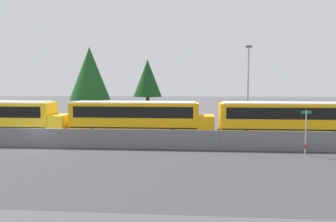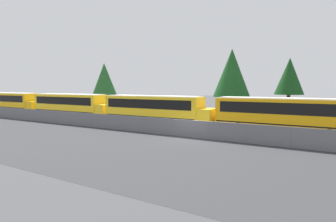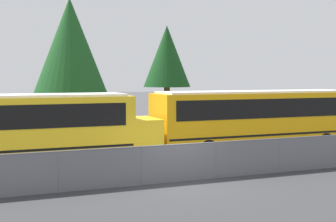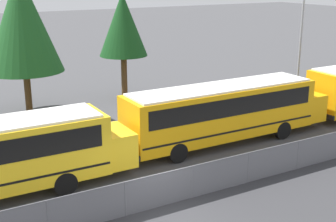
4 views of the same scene
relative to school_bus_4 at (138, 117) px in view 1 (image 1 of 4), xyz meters
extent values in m
plane|color=#424244|center=(-6.74, -4.70, -1.94)|extent=(200.00, 200.00, 0.00)
cube|color=#9EA0A5|center=(-6.74, -4.70, -1.23)|extent=(117.36, 0.03, 1.43)
cube|color=slate|center=(-6.74, -4.71, -1.23)|extent=(117.36, 0.01, 1.43)
cylinder|color=slate|center=(-6.74, -4.70, -0.51)|extent=(117.36, 0.05, 0.05)
cylinder|color=slate|center=(-8.24, -4.70, -1.23)|extent=(0.07, 0.07, 1.43)
cylinder|color=slate|center=(-5.23, -4.70, -1.23)|extent=(0.07, 0.07, 1.43)
cylinder|color=slate|center=(-2.22, -4.70, -1.23)|extent=(0.07, 0.07, 1.43)
cylinder|color=slate|center=(0.78, -4.70, -1.23)|extent=(0.07, 0.07, 1.43)
cylinder|color=slate|center=(3.79, -4.70, -1.23)|extent=(0.07, 0.07, 1.43)
cylinder|color=slate|center=(6.80, -4.70, -1.23)|extent=(0.07, 0.07, 1.43)
cylinder|color=slate|center=(9.81, -4.70, -1.23)|extent=(0.07, 0.07, 1.43)
cylinder|color=slate|center=(12.82, -4.70, -1.23)|extent=(0.07, 0.07, 1.43)
cube|color=yellow|center=(-6.88, -0.63, -0.64)|extent=(1.34, 2.33, 1.59)
cylinder|color=black|center=(-9.67, 0.51, -1.43)|extent=(1.02, 0.28, 1.02)
cylinder|color=black|center=(-9.67, -1.78, -1.43)|extent=(1.02, 0.28, 1.02)
cube|color=orange|center=(-0.27, 0.00, -0.10)|extent=(11.17, 2.53, 2.65)
cube|color=black|center=(-0.27, 0.00, 0.48)|extent=(10.28, 2.57, 0.96)
cube|color=black|center=(-0.27, 0.00, -0.85)|extent=(10.95, 2.56, 0.10)
cube|color=orange|center=(5.98, 0.00, -0.64)|extent=(1.34, 2.33, 1.59)
cube|color=black|center=(-5.91, 0.00, -1.28)|extent=(0.12, 2.53, 0.24)
cube|color=silver|center=(-0.27, 0.00, 1.27)|extent=(10.61, 2.28, 0.10)
cylinder|color=black|center=(3.19, 1.15, -1.43)|extent=(1.02, 0.28, 1.02)
cylinder|color=black|center=(3.19, -1.15, -1.43)|extent=(1.02, 0.28, 1.02)
cylinder|color=black|center=(-3.74, 1.15, -1.43)|extent=(1.02, 0.28, 1.02)
cylinder|color=black|center=(-3.74, -1.15, -1.43)|extent=(1.02, 0.28, 1.02)
cube|color=orange|center=(12.71, -0.12, -0.10)|extent=(11.17, 2.53, 2.65)
cube|color=black|center=(12.71, -0.12, 0.48)|extent=(10.28, 2.57, 0.96)
cube|color=black|center=(12.71, -0.12, -0.85)|extent=(10.95, 2.56, 0.10)
cube|color=black|center=(7.07, -0.12, -1.28)|extent=(0.12, 2.53, 0.24)
cube|color=silver|center=(12.71, -0.12, 1.27)|extent=(10.61, 2.28, 0.10)
cylinder|color=black|center=(16.17, 1.03, -1.43)|extent=(1.02, 0.28, 1.02)
cylinder|color=black|center=(16.17, -1.27, -1.43)|extent=(1.02, 0.28, 1.02)
cylinder|color=black|center=(9.24, 1.03, -1.43)|extent=(1.02, 0.28, 1.02)
cylinder|color=black|center=(9.24, -1.27, -1.43)|extent=(1.02, 0.28, 1.02)
cylinder|color=#B7B7BC|center=(12.52, -5.69, -0.41)|extent=(0.08, 0.08, 3.06)
cylinder|color=red|center=(12.52, -5.69, -1.39)|extent=(0.09, 0.09, 0.30)
cube|color=#147238|center=(12.52, -5.69, 0.97)|extent=(0.70, 0.02, 0.20)
cylinder|color=gray|center=(10.30, 4.95, 2.23)|extent=(0.16, 0.16, 8.35)
cube|color=#47474C|center=(10.30, 4.95, 6.56)|extent=(0.60, 0.24, 0.20)
cylinder|color=#51381E|center=(-7.95, 11.21, -0.52)|extent=(0.44, 0.44, 2.84)
cone|color=#194C1E|center=(-7.95, 11.21, 4.14)|extent=(4.99, 4.99, 6.49)
cylinder|color=#51381E|center=(-0.79, 11.45, -0.33)|extent=(0.44, 0.44, 3.23)
cone|color=#144219|center=(-0.79, 11.45, 3.56)|extent=(3.49, 3.49, 4.54)
camera|label=1|loc=(4.96, -28.42, 2.91)|focal=35.00mm
camera|label=2|loc=(2.16, -24.34, 2.26)|focal=28.00mm
camera|label=3|loc=(-13.69, -20.84, 2.06)|focal=50.00mm
camera|label=4|loc=(-14.92, -19.58, 7.12)|focal=50.00mm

